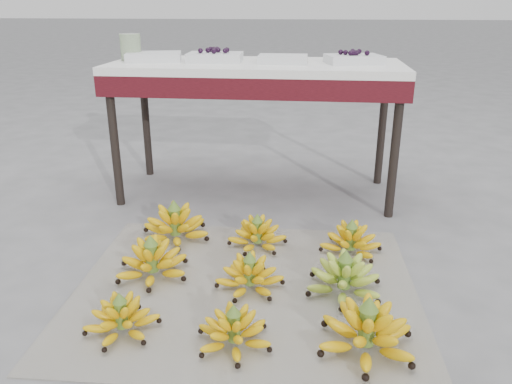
# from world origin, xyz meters

# --- Properties ---
(ground) EXTENTS (60.00, 60.00, 0.00)m
(ground) POSITION_xyz_m (0.00, 0.00, 0.00)
(ground) COLOR #5F5F61
(ground) RESTS_ON ground
(newspaper_mat) EXTENTS (1.28, 1.09, 0.01)m
(newspaper_mat) POSITION_xyz_m (0.10, -0.07, 0.00)
(newspaper_mat) COLOR beige
(newspaper_mat) RESTS_ON ground
(bunch_front_left) EXTENTS (0.26, 0.26, 0.14)m
(bunch_front_left) POSITION_xyz_m (-0.26, -0.37, 0.06)
(bunch_front_left) COLOR yellow
(bunch_front_left) RESTS_ON newspaper_mat
(bunch_front_center) EXTENTS (0.30, 0.30, 0.15)m
(bunch_front_center) POSITION_xyz_m (0.10, -0.39, 0.06)
(bunch_front_center) COLOR yellow
(bunch_front_center) RESTS_ON newspaper_mat
(bunch_front_right) EXTENTS (0.31, 0.31, 0.19)m
(bunch_front_right) POSITION_xyz_m (0.50, -0.37, 0.07)
(bunch_front_right) COLOR yellow
(bunch_front_right) RESTS_ON newspaper_mat
(bunch_mid_left) EXTENTS (0.37, 0.37, 0.17)m
(bunch_mid_left) POSITION_xyz_m (-0.27, -0.02, 0.07)
(bunch_mid_left) COLOR yellow
(bunch_mid_left) RESTS_ON newspaper_mat
(bunch_mid_center) EXTENTS (0.26, 0.26, 0.15)m
(bunch_mid_center) POSITION_xyz_m (0.11, -0.06, 0.06)
(bunch_mid_center) COLOR yellow
(bunch_mid_center) RESTS_ON newspaper_mat
(bunch_mid_right) EXTENTS (0.33, 0.33, 0.17)m
(bunch_mid_right) POSITION_xyz_m (0.45, -0.05, 0.07)
(bunch_mid_right) COLOR #74A333
(bunch_mid_right) RESTS_ON newspaper_mat
(bunch_back_left) EXTENTS (0.37, 0.37, 0.19)m
(bunch_back_left) POSITION_xyz_m (-0.27, 0.31, 0.07)
(bunch_back_left) COLOR yellow
(bunch_back_left) RESTS_ON newspaper_mat
(bunch_back_center) EXTENTS (0.25, 0.25, 0.15)m
(bunch_back_center) POSITION_xyz_m (0.10, 0.28, 0.06)
(bunch_back_center) COLOR yellow
(bunch_back_center) RESTS_ON newspaper_mat
(bunch_back_right) EXTENTS (0.26, 0.26, 0.16)m
(bunch_back_right) POSITION_xyz_m (0.50, 0.26, 0.06)
(bunch_back_right) COLOR yellow
(bunch_back_right) RESTS_ON newspaper_mat
(vendor_table) EXTENTS (1.48, 0.59, 0.71)m
(vendor_table) POSITION_xyz_m (0.02, 0.93, 0.63)
(vendor_table) COLOR black
(vendor_table) RESTS_ON ground
(tray_far_left) EXTENTS (0.31, 0.25, 0.04)m
(tray_far_left) POSITION_xyz_m (-0.51, 0.93, 0.73)
(tray_far_left) COLOR silver
(tray_far_left) RESTS_ON vendor_table
(tray_left) EXTENTS (0.28, 0.21, 0.07)m
(tray_left) POSITION_xyz_m (-0.19, 0.94, 0.73)
(tray_left) COLOR silver
(tray_left) RESTS_ON vendor_table
(tray_right) EXTENTS (0.24, 0.18, 0.04)m
(tray_right) POSITION_xyz_m (0.16, 0.92, 0.73)
(tray_right) COLOR silver
(tray_right) RESTS_ON vendor_table
(tray_far_right) EXTENTS (0.30, 0.25, 0.07)m
(tray_far_right) POSITION_xyz_m (0.51, 0.93, 0.73)
(tray_far_right) COLOR silver
(tray_far_right) RESTS_ON vendor_table
(glass_jar) EXTENTS (0.13, 0.13, 0.13)m
(glass_jar) POSITION_xyz_m (-0.64, 0.95, 0.78)
(glass_jar) COLOR #D6F1BF
(glass_jar) RESTS_ON vendor_table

